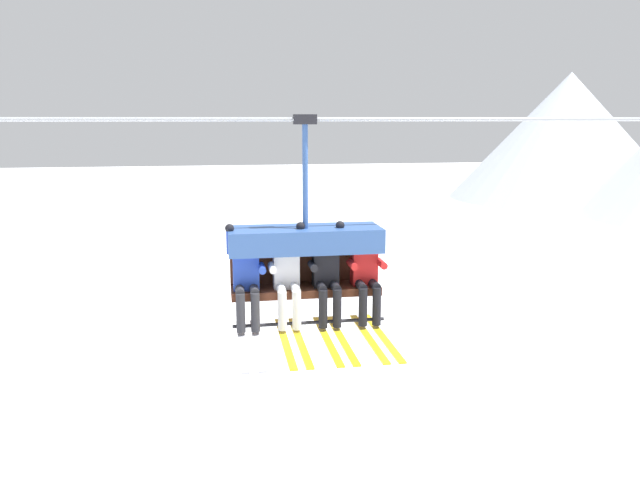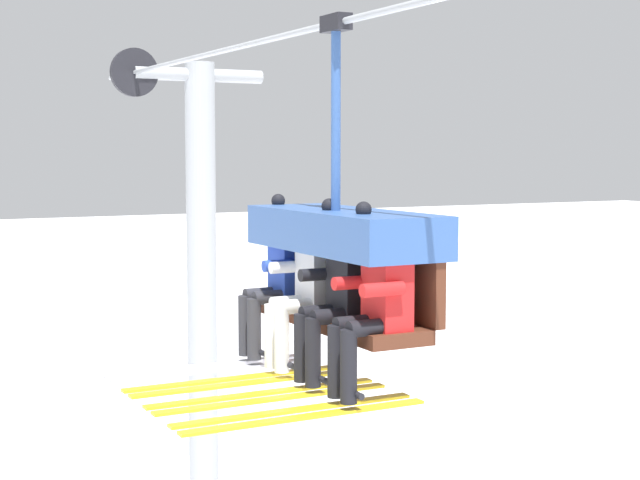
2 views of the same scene
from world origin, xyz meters
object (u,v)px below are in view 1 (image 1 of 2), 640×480
chairlift_chair (305,249)px  skier_black (327,274)px  skier_white (287,276)px  skier_blue (246,277)px  skier_red (366,274)px

chairlift_chair → skier_black: size_ratio=1.50×
skier_white → chairlift_chair: bearing=40.8°
skier_white → skier_black: bearing=0.0°
skier_blue → skier_white: bearing=0.0°
chairlift_chair → skier_black: chairlift_chair is taller
chairlift_chair → skier_blue: bearing=-164.2°
chairlift_chair → skier_white: (-0.25, -0.21, -0.28)m
skier_red → skier_blue: bearing=179.7°
skier_black → skier_red: 0.50m
skier_blue → skier_red: size_ratio=1.00×
skier_blue → chairlift_chair: bearing=15.8°
skier_white → skier_red: skier_white is taller
skier_red → skier_white: bearing=179.6°
chairlift_chair → skier_blue: chairlift_chair is taller
chairlift_chair → skier_blue: (-0.76, -0.21, -0.28)m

